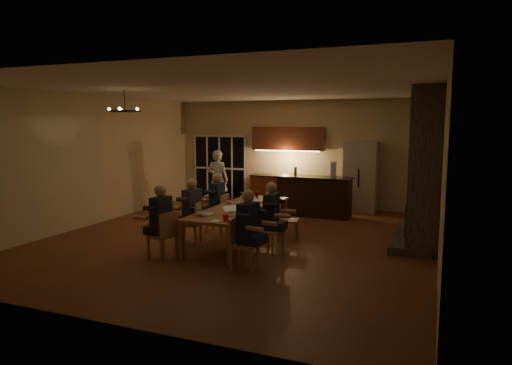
% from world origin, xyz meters
% --- Properties ---
extents(floor, '(9.00, 9.00, 0.00)m').
position_xyz_m(floor, '(0.00, 0.00, 0.00)').
color(floor, brown).
rests_on(floor, ground).
extents(back_wall, '(8.00, 0.04, 3.20)m').
position_xyz_m(back_wall, '(0.00, 4.52, 1.60)').
color(back_wall, beige).
rests_on(back_wall, ground).
extents(left_wall, '(0.04, 9.00, 3.20)m').
position_xyz_m(left_wall, '(-4.02, 0.00, 1.60)').
color(left_wall, beige).
rests_on(left_wall, ground).
extents(right_wall, '(0.04, 9.00, 3.20)m').
position_xyz_m(right_wall, '(4.02, 0.00, 1.60)').
color(right_wall, beige).
rests_on(right_wall, ground).
extents(ceiling, '(8.00, 9.00, 0.04)m').
position_xyz_m(ceiling, '(0.00, 0.00, 3.22)').
color(ceiling, white).
rests_on(ceiling, back_wall).
extents(french_doors, '(1.86, 0.08, 2.10)m').
position_xyz_m(french_doors, '(-2.70, 4.47, 1.05)').
color(french_doors, black).
rests_on(french_doors, ground).
extents(fireplace, '(0.58, 2.50, 3.20)m').
position_xyz_m(fireplace, '(3.70, 1.20, 1.60)').
color(fireplace, '#645B4F').
rests_on(fireplace, ground).
extents(kitchenette, '(2.24, 0.68, 2.40)m').
position_xyz_m(kitchenette, '(-0.30, 4.20, 1.20)').
color(kitchenette, brown).
rests_on(kitchenette, ground).
extents(refrigerator, '(0.90, 0.68, 2.00)m').
position_xyz_m(refrigerator, '(1.90, 4.15, 1.00)').
color(refrigerator, beige).
rests_on(refrigerator, ground).
extents(dining_table, '(1.10, 3.23, 0.75)m').
position_xyz_m(dining_table, '(0.10, -0.23, 0.38)').
color(dining_table, '#AB7044').
rests_on(dining_table, ground).
extents(bar_island, '(2.07, 0.78, 1.08)m').
position_xyz_m(bar_island, '(0.84, 3.04, 0.54)').
color(bar_island, black).
rests_on(bar_island, ground).
extents(chair_left_near, '(0.54, 0.54, 0.89)m').
position_xyz_m(chair_left_near, '(-0.76, -1.86, 0.45)').
color(chair_left_near, tan).
rests_on(chair_left_near, ground).
extents(chair_left_mid, '(0.52, 0.52, 0.89)m').
position_xyz_m(chair_left_mid, '(-0.81, -0.79, 0.45)').
color(chair_left_mid, tan).
rests_on(chair_left_mid, ground).
extents(chair_left_far, '(0.45, 0.45, 0.89)m').
position_xyz_m(chair_left_far, '(-0.77, 0.40, 0.45)').
color(chair_left_far, tan).
rests_on(chair_left_far, ground).
extents(chair_right_near, '(0.46, 0.46, 0.89)m').
position_xyz_m(chair_right_near, '(0.91, -1.87, 0.45)').
color(chair_right_near, tan).
rests_on(chair_right_near, ground).
extents(chair_right_mid, '(0.55, 0.55, 0.89)m').
position_xyz_m(chair_right_mid, '(0.97, -0.74, 0.45)').
color(chair_right_mid, tan).
rests_on(chair_right_mid, ground).
extents(chair_right_far, '(0.51, 0.51, 0.89)m').
position_xyz_m(chair_right_far, '(0.98, 0.30, 0.45)').
color(chair_right_far, tan).
rests_on(chair_right_far, ground).
extents(person_left_near, '(0.64, 0.64, 1.38)m').
position_xyz_m(person_left_near, '(-0.80, -1.82, 0.69)').
color(person_left_near, '#262832').
rests_on(person_left_near, ground).
extents(person_right_near, '(0.69, 0.69, 1.38)m').
position_xyz_m(person_right_near, '(0.95, -1.81, 0.69)').
color(person_right_near, '#1C2747').
rests_on(person_right_near, ground).
extents(person_left_mid, '(0.67, 0.67, 1.38)m').
position_xyz_m(person_left_mid, '(-0.75, -0.76, 0.69)').
color(person_left_mid, '#3B4246').
rests_on(person_left_mid, ground).
extents(person_right_mid, '(0.64, 0.64, 1.38)m').
position_xyz_m(person_right_mid, '(0.97, -0.68, 0.69)').
color(person_right_mid, '#262832').
rests_on(person_right_mid, ground).
extents(person_left_far, '(0.62, 0.62, 1.38)m').
position_xyz_m(person_left_far, '(-0.74, 0.37, 0.69)').
color(person_left_far, '#1C2747').
rests_on(person_left_far, ground).
extents(standing_person, '(0.66, 0.46, 1.74)m').
position_xyz_m(standing_person, '(-2.05, 3.01, 0.87)').
color(standing_person, silver).
rests_on(standing_person, ground).
extents(chandelier, '(0.65, 0.65, 0.03)m').
position_xyz_m(chandelier, '(-2.15, -1.02, 2.75)').
color(chandelier, black).
rests_on(chandelier, ceiling).
extents(laptop_a, '(0.42, 0.41, 0.23)m').
position_xyz_m(laptop_a, '(-0.19, -1.25, 0.86)').
color(laptop_a, silver).
rests_on(laptop_a, dining_table).
extents(laptop_b, '(0.42, 0.42, 0.23)m').
position_xyz_m(laptop_b, '(0.34, -1.13, 0.86)').
color(laptop_b, silver).
rests_on(laptop_b, dining_table).
extents(laptop_c, '(0.38, 0.36, 0.23)m').
position_xyz_m(laptop_c, '(-0.10, -0.14, 0.86)').
color(laptop_c, silver).
rests_on(laptop_c, dining_table).
extents(laptop_d, '(0.40, 0.37, 0.23)m').
position_xyz_m(laptop_d, '(0.35, -0.23, 0.86)').
color(laptop_d, silver).
rests_on(laptop_d, dining_table).
extents(laptop_e, '(0.38, 0.35, 0.23)m').
position_xyz_m(laptop_e, '(-0.12, 0.91, 0.86)').
color(laptop_e, silver).
rests_on(laptop_e, dining_table).
extents(laptop_f, '(0.34, 0.31, 0.23)m').
position_xyz_m(laptop_f, '(0.39, 0.80, 0.86)').
color(laptop_f, silver).
rests_on(laptop_f, dining_table).
extents(mug_front, '(0.09, 0.09, 0.10)m').
position_xyz_m(mug_front, '(0.06, -0.70, 0.80)').
color(mug_front, white).
rests_on(mug_front, dining_table).
extents(mug_mid, '(0.08, 0.08, 0.10)m').
position_xyz_m(mug_mid, '(0.22, 0.31, 0.80)').
color(mug_mid, white).
rests_on(mug_mid, dining_table).
extents(mug_back, '(0.07, 0.07, 0.10)m').
position_xyz_m(mug_back, '(-0.22, 0.61, 0.80)').
color(mug_back, white).
rests_on(mug_back, dining_table).
extents(redcup_near, '(0.09, 0.09, 0.12)m').
position_xyz_m(redcup_near, '(0.43, -1.61, 0.81)').
color(redcup_near, red).
rests_on(redcup_near, dining_table).
extents(redcup_mid, '(0.08, 0.08, 0.12)m').
position_xyz_m(redcup_mid, '(-0.31, 0.09, 0.81)').
color(redcup_mid, red).
rests_on(redcup_mid, dining_table).
extents(redcup_far, '(0.09, 0.09, 0.12)m').
position_xyz_m(redcup_far, '(0.30, 1.13, 0.81)').
color(redcup_far, red).
rests_on(redcup_far, dining_table).
extents(can_silver, '(0.06, 0.06, 0.12)m').
position_xyz_m(can_silver, '(0.17, -0.87, 0.81)').
color(can_silver, '#B2B2B7').
rests_on(can_silver, dining_table).
extents(can_cola, '(0.07, 0.07, 0.12)m').
position_xyz_m(can_cola, '(-0.08, 1.17, 0.81)').
color(can_cola, '#3F0F0C').
rests_on(can_cola, dining_table).
extents(can_right, '(0.06, 0.06, 0.12)m').
position_xyz_m(can_right, '(0.52, 0.05, 0.81)').
color(can_right, '#B2B2B7').
rests_on(can_right, dining_table).
extents(plate_near, '(0.25, 0.25, 0.02)m').
position_xyz_m(plate_near, '(0.46, -0.75, 0.76)').
color(plate_near, white).
rests_on(plate_near, dining_table).
extents(plate_left, '(0.28, 0.28, 0.02)m').
position_xyz_m(plate_left, '(-0.21, -1.13, 0.76)').
color(plate_left, white).
rests_on(plate_left, dining_table).
extents(plate_far, '(0.27, 0.27, 0.02)m').
position_xyz_m(plate_far, '(0.50, 0.55, 0.76)').
color(plate_far, white).
rests_on(plate_far, dining_table).
extents(notepad, '(0.16, 0.22, 0.01)m').
position_xyz_m(notepad, '(0.28, -1.70, 0.76)').
color(notepad, white).
rests_on(notepad, dining_table).
extents(bar_bottle, '(0.08, 0.08, 0.24)m').
position_xyz_m(bar_bottle, '(0.29, 3.10, 1.20)').
color(bar_bottle, '#99999E').
rests_on(bar_bottle, bar_island).
extents(bar_blender, '(0.15, 0.15, 0.42)m').
position_xyz_m(bar_blender, '(1.37, 2.96, 1.29)').
color(bar_blender, silver).
rests_on(bar_blender, bar_island).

